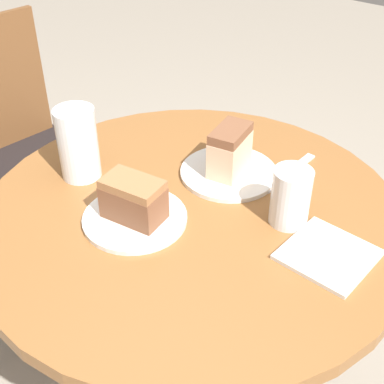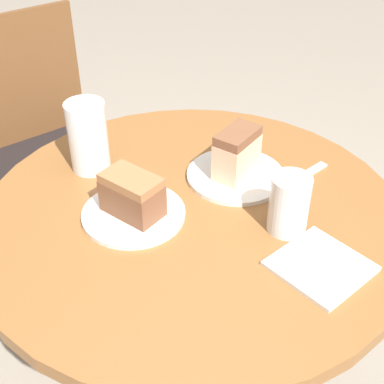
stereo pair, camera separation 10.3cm
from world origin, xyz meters
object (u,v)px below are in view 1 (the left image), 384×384
Objects in this scene: cake_slice_near at (230,150)px; glass_water at (290,200)px; chair at (15,162)px; cake_slice_far at (133,199)px; glass_lemonade at (79,148)px; plate_near at (229,173)px; plate_far at (135,218)px.

glass_water reaches higher than cake_slice_near.
cake_slice_far is (-0.23, -0.74, 0.32)m from chair.
glass_lemonade is at bearing 76.37° from cake_slice_far.
plate_near is 0.19m from glass_water.
glass_water is at bearing -109.33° from cake_slice_near.
chair is at bearing 72.96° from plate_far.
chair is 0.84m from plate_near.
plate_near is at bearing -13.21° from cake_slice_far.
plate_near is 0.32m from glass_lemonade.
cake_slice_near is 0.32m from glass_lemonade.
chair is 8.14× the size of cake_slice_near.
plate_near is 0.06m from cake_slice_near.
glass_water is (0.18, -0.23, 0.05)m from plate_far.
glass_water is at bearing -85.26° from chair.
plate_near is at bearing 70.67° from glass_water.
chair is 0.82m from plate_far.
cake_slice_near is 0.97× the size of glass_water.
chair is at bearing 72.96° from cake_slice_far.
glass_lemonade is at bearing 127.23° from cake_slice_near.
cake_slice_near is 0.19m from glass_water.
chair is at bearing 90.85° from cake_slice_near.
cake_slice_near is (0.00, -0.00, 0.06)m from plate_near.
plate_far is 0.30m from glass_water.
chair is 4.48× the size of plate_far.
glass_lemonade reaches higher than cake_slice_near.
plate_near is 1.34× the size of glass_lemonade.
cake_slice_near reaches higher than cake_slice_far.
chair reaches higher than plate_far.
chair is 7.46× the size of cake_slice_far.
chair is at bearing 87.02° from glass_water.
glass_water is at bearing -53.08° from plate_far.
plate_far is 1.75× the size of glass_water.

